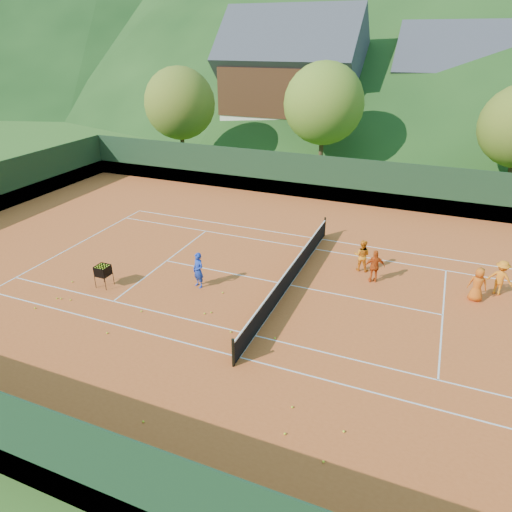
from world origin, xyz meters
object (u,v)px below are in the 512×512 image
at_px(student_c, 478,284).
at_px(student_d, 500,278).
at_px(ball_hopper, 103,271).
at_px(student_a, 362,255).
at_px(tennis_net, 290,275).
at_px(chalet_mid, 460,93).
at_px(student_b, 375,266).
at_px(coach, 198,270).
at_px(chalet_left, 292,84).

relative_size(student_c, student_d, 0.96).
bearing_deg(ball_hopper, student_a, 29.79).
distance_m(tennis_net, chalet_mid, 34.81).
xyz_separation_m(student_b, ball_hopper, (-10.93, -4.92, -0.02)).
relative_size(student_a, student_d, 0.98).
bearing_deg(student_b, tennis_net, 5.55).
distance_m(student_a, student_d, 5.84).
bearing_deg(student_b, ball_hopper, 2.61).
bearing_deg(student_a, ball_hopper, 28.50).
bearing_deg(coach, student_a, 57.50).
bearing_deg(chalet_mid, student_b, -94.66).
distance_m(coach, chalet_left, 32.62).
distance_m(coach, student_d, 12.88).
xyz_separation_m(tennis_net, chalet_left, (-10.00, 30.00, 5.13)).
height_order(coach, tennis_net, coach).
bearing_deg(coach, student_b, 48.88).
xyz_separation_m(coach, tennis_net, (3.68, 1.64, -0.31)).
xyz_separation_m(student_c, tennis_net, (-7.57, -1.71, -0.25)).
bearing_deg(ball_hopper, tennis_net, 22.88).
distance_m(ball_hopper, chalet_mid, 39.81).
relative_size(student_a, chalet_left, 0.11).
bearing_deg(chalet_left, chalet_mid, 14.04).
height_order(ball_hopper, chalet_mid, chalet_mid).
height_order(chalet_left, chalet_mid, chalet_left).
distance_m(student_a, tennis_net, 3.74).
relative_size(student_a, student_b, 1.00).
xyz_separation_m(coach, student_b, (7.05, 3.37, -0.04)).
height_order(student_d, chalet_mid, chalet_mid).
bearing_deg(student_b, chalet_left, -86.31).
xyz_separation_m(student_d, chalet_mid, (-2.47, 31.35, 4.19)).
height_order(student_a, student_b, student_b).
bearing_deg(student_d, student_a, 19.15).
xyz_separation_m(student_a, student_d, (5.84, 0.00, 0.02)).
relative_size(coach, chalet_left, 0.12).
bearing_deg(student_a, student_d, 178.74).
bearing_deg(chalet_mid, tennis_net, -100.01).
xyz_separation_m(ball_hopper, chalet_left, (-2.44, 33.19, 4.88)).
bearing_deg(student_b, chalet_mid, -116.28).
distance_m(student_d, chalet_mid, 31.73).
bearing_deg(ball_hopper, student_d, 20.01).
distance_m(student_d, chalet_left, 33.36).
distance_m(ball_hopper, chalet_left, 33.63).
xyz_separation_m(student_a, student_c, (4.94, -0.93, -0.02)).
distance_m(student_c, tennis_net, 7.76).
distance_m(student_b, chalet_mid, 32.65).
xyz_separation_m(student_c, ball_hopper, (-15.12, -4.90, -0.00)).
bearing_deg(ball_hopper, student_b, 24.23).
bearing_deg(ball_hopper, chalet_left, 94.21).
xyz_separation_m(student_b, tennis_net, (-3.37, -1.73, -0.27)).
relative_size(tennis_net, chalet_mid, 0.95).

